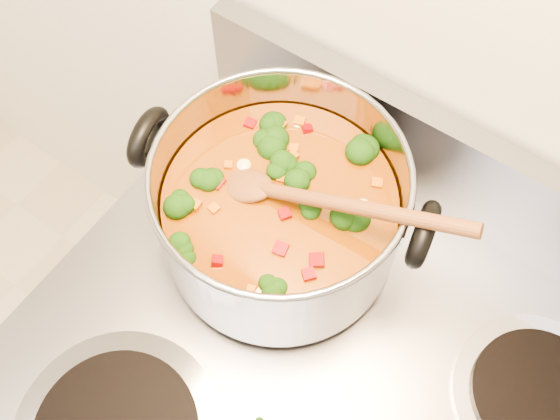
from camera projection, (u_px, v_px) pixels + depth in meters
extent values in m
cube|color=gray|center=(474.00, 184.00, 0.76)|extent=(0.77, 0.03, 0.16)
cylinder|color=#A5A5AD|center=(275.00, 233.00, 0.81)|extent=(0.19, 0.19, 0.01)
cylinder|color=black|center=(275.00, 230.00, 0.81)|extent=(0.15, 0.15, 0.01)
cylinder|color=#A5A5AD|center=(537.00, 397.00, 0.71)|extent=(0.19, 0.19, 0.01)
cylinder|color=black|center=(539.00, 395.00, 0.71)|extent=(0.15, 0.15, 0.01)
cylinder|color=#98989F|center=(280.00, 208.00, 0.73)|extent=(0.29, 0.29, 0.15)
torus|color=#98989F|center=(280.00, 173.00, 0.66)|extent=(0.29, 0.29, 0.01)
cylinder|color=#78310A|center=(280.00, 219.00, 0.75)|extent=(0.27, 0.27, 0.10)
torus|color=black|center=(149.00, 137.00, 0.71)|extent=(0.04, 0.08, 0.08)
torus|color=black|center=(423.00, 234.00, 0.65)|extent=(0.04, 0.08, 0.08)
ellipsoid|color=black|center=(176.00, 188.00, 0.71)|extent=(0.04, 0.04, 0.03)
ellipsoid|color=black|center=(346.00, 188.00, 0.71)|extent=(0.04, 0.04, 0.03)
ellipsoid|color=black|center=(290.00, 202.00, 0.70)|extent=(0.04, 0.04, 0.03)
ellipsoid|color=black|center=(332.00, 144.00, 0.74)|extent=(0.04, 0.04, 0.03)
ellipsoid|color=black|center=(304.00, 120.00, 0.76)|extent=(0.04, 0.04, 0.03)
ellipsoid|color=black|center=(214.00, 211.00, 0.70)|extent=(0.04, 0.04, 0.03)
ellipsoid|color=black|center=(227.00, 222.00, 0.69)|extent=(0.04, 0.04, 0.03)
ellipsoid|color=black|center=(262.00, 146.00, 0.74)|extent=(0.04, 0.04, 0.03)
ellipsoid|color=black|center=(337.00, 188.00, 0.71)|extent=(0.04, 0.04, 0.03)
ellipsoid|color=black|center=(217.00, 217.00, 0.69)|extent=(0.04, 0.04, 0.03)
ellipsoid|color=black|center=(199.00, 148.00, 0.74)|extent=(0.04, 0.04, 0.03)
ellipsoid|color=#A10905|center=(249.00, 139.00, 0.74)|extent=(0.01, 0.01, 0.01)
ellipsoid|color=#A10905|center=(206.00, 218.00, 0.69)|extent=(0.01, 0.01, 0.01)
ellipsoid|color=#A10905|center=(312.00, 240.00, 0.68)|extent=(0.01, 0.01, 0.01)
ellipsoid|color=#A10905|center=(361.00, 174.00, 0.72)|extent=(0.01, 0.01, 0.01)
ellipsoid|color=#A10905|center=(312.00, 252.00, 0.67)|extent=(0.01, 0.01, 0.01)
ellipsoid|color=#A10905|center=(282.00, 184.00, 0.71)|extent=(0.01, 0.01, 0.01)
ellipsoid|color=#A10905|center=(199.00, 261.00, 0.67)|extent=(0.01, 0.01, 0.01)
ellipsoid|color=#A10905|center=(360.00, 176.00, 0.72)|extent=(0.01, 0.01, 0.01)
ellipsoid|color=#A10905|center=(289.00, 140.00, 0.74)|extent=(0.01, 0.01, 0.01)
ellipsoid|color=#A10905|center=(378.00, 232.00, 0.69)|extent=(0.01, 0.01, 0.01)
ellipsoid|color=#B35209|center=(182.00, 197.00, 0.71)|extent=(0.01, 0.01, 0.01)
ellipsoid|color=#B35209|center=(233.00, 167.00, 0.73)|extent=(0.01, 0.01, 0.01)
ellipsoid|color=#B35209|center=(222.00, 145.00, 0.74)|extent=(0.01, 0.01, 0.01)
ellipsoid|color=#B35209|center=(202.00, 142.00, 0.74)|extent=(0.01, 0.01, 0.01)
ellipsoid|color=#B35209|center=(206.00, 266.00, 0.67)|extent=(0.01, 0.01, 0.01)
ellipsoid|color=#B35209|center=(343.00, 270.00, 0.66)|extent=(0.01, 0.01, 0.01)
ellipsoid|color=#B35209|center=(366.00, 185.00, 0.71)|extent=(0.01, 0.01, 0.01)
ellipsoid|color=#B35209|center=(279.00, 203.00, 0.70)|extent=(0.01, 0.01, 0.01)
ellipsoid|color=#B35209|center=(325.00, 187.00, 0.71)|extent=(0.01, 0.01, 0.01)
ellipsoid|color=#B35209|center=(278.00, 210.00, 0.70)|extent=(0.01, 0.01, 0.01)
ellipsoid|color=#B35209|center=(329.00, 179.00, 0.72)|extent=(0.01, 0.01, 0.01)
ellipsoid|color=beige|center=(246.00, 201.00, 0.70)|extent=(0.02, 0.02, 0.01)
ellipsoid|color=beige|center=(309.00, 216.00, 0.69)|extent=(0.02, 0.02, 0.01)
ellipsoid|color=beige|center=(247.00, 145.00, 0.74)|extent=(0.02, 0.02, 0.01)
ellipsoid|color=beige|center=(306.00, 118.00, 0.76)|extent=(0.02, 0.02, 0.01)
ellipsoid|color=beige|center=(289.00, 133.00, 0.75)|extent=(0.02, 0.02, 0.01)
ellipsoid|color=brown|center=(244.00, 185.00, 0.72)|extent=(0.09, 0.06, 0.04)
cylinder|color=brown|center=(352.00, 206.00, 0.65)|extent=(0.26, 0.07, 0.10)
ellipsoid|color=black|center=(424.00, 322.00, 0.76)|extent=(0.01, 0.01, 0.01)
ellipsoid|color=black|center=(142.00, 382.00, 0.72)|extent=(0.01, 0.01, 0.01)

